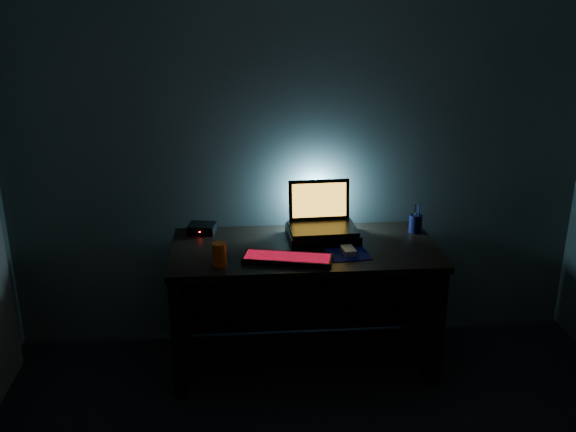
% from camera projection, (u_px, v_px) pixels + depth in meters
% --- Properties ---
extents(room, '(3.50, 4.00, 2.50)m').
position_uv_depth(room, '(363.00, 299.00, 1.92)').
color(room, black).
rests_on(room, ground).
extents(desk, '(1.50, 0.70, 0.75)m').
position_uv_depth(desk, '(303.00, 284.00, 3.75)').
color(desk, black).
rests_on(desk, ground).
extents(riser, '(0.41, 0.32, 0.06)m').
position_uv_depth(riser, '(322.00, 234.00, 3.70)').
color(riser, black).
rests_on(riser, desk).
extents(laptop, '(0.39, 0.30, 0.26)m').
position_uv_depth(laptop, '(321.00, 217.00, 3.72)').
color(laptop, black).
rests_on(laptop, riser).
extents(keyboard, '(0.50, 0.25, 0.03)m').
position_uv_depth(keyboard, '(287.00, 259.00, 3.41)').
color(keyboard, black).
rests_on(keyboard, desk).
extents(mousepad, '(0.24, 0.23, 0.00)m').
position_uv_depth(mousepad, '(348.00, 254.00, 3.51)').
color(mousepad, navy).
rests_on(mousepad, desk).
extents(mouse, '(0.08, 0.11, 0.03)m').
position_uv_depth(mouse, '(348.00, 251.00, 3.50)').
color(mouse, '#96969B').
rests_on(mouse, mousepad).
extents(pen_cup, '(0.09, 0.09, 0.11)m').
position_uv_depth(pen_cup, '(415.00, 224.00, 3.80)').
color(pen_cup, black).
rests_on(pen_cup, desk).
extents(juice_glass, '(0.07, 0.07, 0.12)m').
position_uv_depth(juice_glass, '(219.00, 254.00, 3.35)').
color(juice_glass, '#F7560D').
rests_on(juice_glass, desk).
extents(router, '(0.18, 0.15, 0.05)m').
position_uv_depth(router, '(202.00, 228.00, 3.81)').
color(router, black).
rests_on(router, desk).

